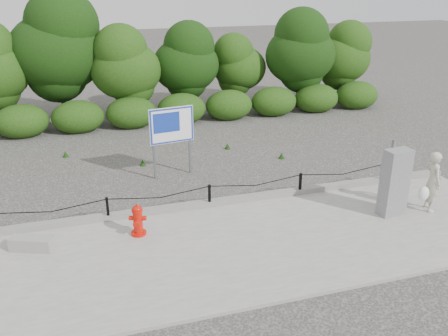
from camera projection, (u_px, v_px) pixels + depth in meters
ground at (210, 209)px, 12.02m from camera, size 90.00×90.00×0.00m
sidewalk at (234, 248)px, 10.24m from camera, size 14.00×4.00×0.08m
curb at (209, 203)px, 12.01m from camera, size 14.00×0.22×0.14m
chain_barrier at (209, 193)px, 11.85m from camera, size 10.06×0.06×0.60m
treeline at (122, 57)px, 18.71m from camera, size 20.31×3.85×5.00m
fire_hydrant at (138, 220)px, 10.57m from camera, size 0.44×0.44×0.74m
pedestrian at (432, 182)px, 11.55m from camera, size 0.74×0.63×1.53m
concrete_block at (32, 244)px, 10.05m from camera, size 0.95×0.63×0.29m
utility_cabinet at (394, 182)px, 11.33m from camera, size 0.67×0.48×1.83m
advertising_sign at (171, 128)px, 13.48m from camera, size 1.30×0.26×2.08m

